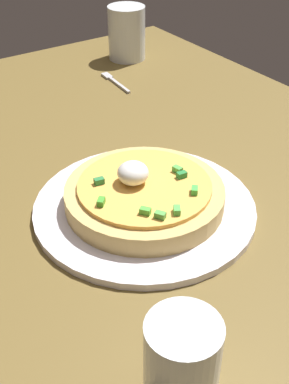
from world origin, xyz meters
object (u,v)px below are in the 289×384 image
(cup_far, at_px, (127,36))
(fork, at_px, (114,81))
(plate, at_px, (145,207))
(cup_near, at_px, (181,368))
(pizza, at_px, (144,194))

(cup_far, relative_size, fork, 1.04)
(plate, bearing_deg, cup_near, -28.05)
(fork, bearing_deg, cup_near, 157.26)
(cup_near, bearing_deg, cup_far, 150.37)
(cup_near, distance_m, cup_far, 0.84)
(plate, distance_m, cup_far, 0.56)
(fork, bearing_deg, cup_far, -40.17)
(cup_near, xyz_separation_m, fork, (-0.63, 0.32, -0.04))
(pizza, bearing_deg, fork, 153.86)
(cup_near, height_order, fork, cup_near)
(pizza, relative_size, cup_far, 1.86)
(plate, bearing_deg, cup_far, 149.58)
(plate, bearing_deg, fork, 153.92)
(plate, bearing_deg, pizza, -125.72)
(cup_near, bearing_deg, pizza, 152.04)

